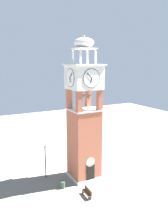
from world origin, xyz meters
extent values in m
plane|color=gray|center=(0.00, 0.00, 0.00)|extent=(80.00, 80.00, 0.00)
cube|color=#AD5B42|center=(0.00, 0.00, 4.20)|extent=(3.14, 3.14, 8.40)
cube|color=silver|center=(0.00, 0.00, 0.17)|extent=(3.34, 3.34, 0.35)
cube|color=black|center=(0.00, -1.58, 1.15)|extent=(1.10, 0.04, 2.20)
cylinder|color=silver|center=(0.00, -1.58, 2.55)|extent=(1.10, 0.04, 1.10)
cube|color=#AD5B42|center=(-1.29, -1.29, 9.61)|extent=(0.56, 0.56, 2.44)
cube|color=#AD5B42|center=(1.29, -1.29, 9.61)|extent=(0.56, 0.56, 2.44)
cube|color=#AD5B42|center=(-1.29, 1.29, 9.61)|extent=(0.56, 0.56, 2.44)
cube|color=#AD5B42|center=(1.29, 1.29, 9.61)|extent=(0.56, 0.56, 2.44)
cube|color=silver|center=(0.00, 0.00, 8.46)|extent=(3.30, 3.30, 0.12)
cone|color=brown|center=(0.71, 0.02, 9.94)|extent=(0.55, 0.55, 0.52)
cone|color=brown|center=(0.31, 0.63, 9.94)|extent=(0.47, 0.47, 0.37)
cone|color=brown|center=(-0.59, 0.38, 9.94)|extent=(0.58, 0.58, 0.35)
cone|color=brown|center=(-0.57, -0.41, 9.94)|extent=(0.60, 0.60, 0.36)
cone|color=brown|center=(0.17, -0.69, 9.94)|extent=(0.38, 0.38, 0.47)
cube|color=silver|center=(0.00, 0.00, 12.15)|extent=(3.38, 3.38, 2.64)
cylinder|color=white|center=(0.00, -1.71, 12.15)|extent=(2.01, 0.05, 2.01)
torus|color=black|center=(0.00, -1.71, 12.15)|extent=(2.03, 0.06, 2.03)
cube|color=black|center=(-0.07, -1.77, 11.91)|extent=(0.23, 0.03, 0.51)
cube|color=black|center=(-0.29, -1.77, 12.43)|extent=(0.63, 0.03, 0.59)
cylinder|color=white|center=(0.00, 1.71, 12.15)|extent=(2.01, 0.05, 2.01)
torus|color=black|center=(0.00, 1.71, 12.15)|extent=(2.03, 0.06, 2.03)
cube|color=black|center=(-0.07, 1.77, 11.91)|extent=(0.23, 0.03, 0.51)
cube|color=black|center=(-0.29, 1.77, 12.43)|extent=(0.63, 0.03, 0.59)
cylinder|color=white|center=(-1.71, 0.00, 12.15)|extent=(0.05, 2.01, 2.01)
torus|color=black|center=(-1.71, 0.00, 12.15)|extent=(0.06, 2.03, 2.03)
cube|color=black|center=(-1.77, -0.07, 11.91)|extent=(0.03, 0.23, 0.51)
cube|color=black|center=(-1.77, -0.29, 12.43)|extent=(0.03, 0.63, 0.59)
cylinder|color=white|center=(1.71, 0.00, 12.15)|extent=(0.05, 2.01, 2.01)
torus|color=black|center=(1.71, 0.00, 12.15)|extent=(0.06, 2.03, 2.03)
cube|color=black|center=(1.77, -0.07, 11.91)|extent=(0.03, 0.23, 0.51)
cube|color=black|center=(1.77, -0.29, 12.43)|extent=(0.03, 0.63, 0.59)
cube|color=silver|center=(0.00, 0.00, 13.55)|extent=(3.74, 3.74, 0.16)
cylinder|color=silver|center=(-0.93, -0.93, 14.43)|extent=(0.22, 0.22, 1.59)
cylinder|color=silver|center=(0.93, -0.93, 14.43)|extent=(0.22, 0.22, 1.59)
cylinder|color=silver|center=(-0.93, 0.93, 14.43)|extent=(0.22, 0.22, 1.59)
cylinder|color=silver|center=(0.93, 0.93, 14.43)|extent=(0.22, 0.22, 1.59)
cube|color=silver|center=(0.00, 0.00, 15.29)|extent=(2.30, 2.30, 0.12)
ellipsoid|color=silver|center=(0.00, 0.00, 15.90)|extent=(2.22, 2.22, 1.11)
sphere|color=#B79338|center=(0.00, 0.00, 16.58)|extent=(0.24, 0.24, 0.24)
cube|color=brown|center=(-1.80, -3.94, 0.45)|extent=(0.53, 1.62, 0.06)
cube|color=brown|center=(-1.61, -3.95, 0.73)|extent=(0.14, 1.60, 0.44)
cube|color=#2D2D33|center=(-1.84, -4.66, 0.21)|extent=(0.40, 0.10, 0.42)
cube|color=#2D2D33|center=(-1.76, -3.22, 0.21)|extent=(0.40, 0.10, 0.42)
cylinder|color=black|center=(-4.21, 2.03, 1.86)|extent=(0.12, 0.12, 3.73)
sphere|color=silver|center=(-4.21, 2.03, 3.91)|extent=(0.36, 0.36, 0.36)
cylinder|color=#38513D|center=(-3.34, -1.17, 0.40)|extent=(0.52, 0.52, 0.80)
ellipsoid|color=#336638|center=(3.27, 2.72, 0.49)|extent=(0.70, 0.70, 0.97)
camera|label=1|loc=(-12.25, -22.79, 13.66)|focal=36.56mm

